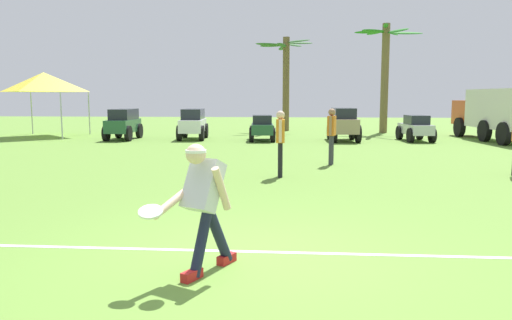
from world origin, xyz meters
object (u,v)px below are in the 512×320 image
(parked_car_slot_c, at_px, (262,127))
(parked_car_slot_d, at_px, (344,124))
(parked_car_slot_e, at_px, (416,128))
(teammate_midfield, at_px, (332,131))
(teammate_deep, at_px, (280,137))
(event_tent, at_px, (44,82))
(parked_car_slot_b, at_px, (193,123))
(frisbee_in_flight, at_px, (151,212))
(parked_car_slot_a, at_px, (123,123))
(box_truck, at_px, (493,112))
(palm_tree_far_left, at_px, (286,74))
(palm_tree_left_of_centre, at_px, (385,69))
(frisbee_thrower, at_px, (204,201))

(parked_car_slot_c, distance_m, parked_car_slot_d, 3.47)
(parked_car_slot_c, bearing_deg, parked_car_slot_e, 2.68)
(teammate_midfield, distance_m, teammate_deep, 2.60)
(teammate_deep, distance_m, event_tent, 16.09)
(teammate_deep, bearing_deg, parked_car_slot_e, 61.44)
(teammate_deep, height_order, parked_car_slot_b, teammate_deep)
(parked_car_slot_c, bearing_deg, frisbee_in_flight, -89.92)
(teammate_midfield, distance_m, parked_car_slot_e, 8.81)
(teammate_midfield, bearing_deg, teammate_deep, -121.13)
(frisbee_in_flight, xyz_separation_m, teammate_deep, (1.05, 6.97, 0.17))
(parked_car_slot_d, bearing_deg, parked_car_slot_e, 3.79)
(frisbee_in_flight, bearing_deg, parked_car_slot_a, 110.17)
(box_truck, bearing_deg, event_tent, 178.42)
(palm_tree_far_left, bearing_deg, teammate_midfield, -83.51)
(box_truck, bearing_deg, palm_tree_left_of_centre, 132.46)
(parked_car_slot_e, height_order, palm_tree_left_of_centre, palm_tree_left_of_centre)
(parked_car_slot_e, distance_m, box_truck, 3.49)
(frisbee_thrower, distance_m, parked_car_slot_b, 17.12)
(frisbee_thrower, bearing_deg, palm_tree_left_of_centre, 75.52)
(box_truck, relative_size, event_tent, 1.90)
(parked_car_slot_e, bearing_deg, teammate_deep, -118.56)
(parked_car_slot_a, xyz_separation_m, parked_car_slot_b, (3.03, 0.39, 0.00))
(parked_car_slot_d, bearing_deg, palm_tree_far_left, 113.06)
(teammate_midfield, bearing_deg, box_truck, 48.33)
(frisbee_thrower, relative_size, box_truck, 0.24)
(frisbee_in_flight, xyz_separation_m, parked_car_slot_a, (-6.16, 16.78, -0.05))
(teammate_deep, xyz_separation_m, palm_tree_left_of_centre, (4.92, 14.87, 2.35))
(teammate_deep, bearing_deg, frisbee_in_flight, -98.61)
(frisbee_in_flight, relative_size, palm_tree_left_of_centre, 0.05)
(parked_car_slot_b, height_order, box_truck, box_truck)
(frisbee_in_flight, distance_m, teammate_deep, 7.05)
(parked_car_slot_a, bearing_deg, parked_car_slot_e, 0.93)
(teammate_deep, height_order, palm_tree_far_left, palm_tree_far_left)
(box_truck, distance_m, palm_tree_left_of_centre, 6.12)
(parked_car_slot_b, bearing_deg, teammate_midfield, -55.23)
(teammate_deep, bearing_deg, event_tent, 135.74)
(teammate_midfield, distance_m, parked_car_slot_a, 11.44)
(parked_car_slot_c, height_order, parked_car_slot_e, same)
(parked_car_slot_c, relative_size, palm_tree_far_left, 0.45)
(teammate_midfield, relative_size, event_tent, 0.50)
(parked_car_slot_b, relative_size, parked_car_slot_e, 1.08)
(parked_car_slot_d, relative_size, palm_tree_left_of_centre, 0.43)
(parked_car_slot_a, bearing_deg, teammate_deep, -53.64)
(teammate_midfield, xyz_separation_m, teammate_deep, (-1.35, -2.23, 0.00))
(box_truck, xyz_separation_m, palm_tree_left_of_centre, (-3.89, 4.25, 2.06))
(parked_car_slot_d, bearing_deg, event_tent, 174.36)
(frisbee_in_flight, bearing_deg, teammate_midfield, 75.37)
(parked_car_slot_c, height_order, parked_car_slot_d, parked_car_slot_d)
(teammate_midfield, bearing_deg, parked_car_slot_e, 62.20)
(frisbee_thrower, relative_size, teammate_deep, 0.90)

